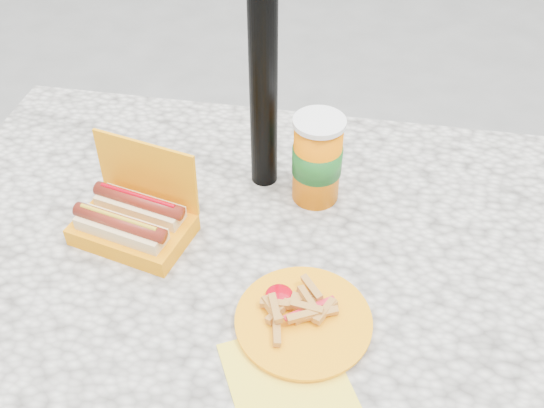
% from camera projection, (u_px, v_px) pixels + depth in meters
% --- Properties ---
extents(picnic_table, '(1.20, 0.80, 0.75)m').
position_uv_depth(picnic_table, '(249.00, 276.00, 1.15)').
color(picnic_table, beige).
rests_on(picnic_table, ground).
extents(umbrella_pole, '(0.05, 0.05, 2.20)m').
position_uv_depth(umbrella_pole, '(263.00, 8.00, 0.95)').
color(umbrella_pole, black).
rests_on(umbrella_pole, ground).
extents(hotdog_box, '(0.22, 0.17, 0.16)m').
position_uv_depth(hotdog_box, '(133.00, 220.00, 1.05)').
color(hotdog_box, '#FF9907').
rests_on(hotdog_box, picnic_table).
extents(fries_plate, '(0.23, 0.31, 0.04)m').
position_uv_depth(fries_plate, '(301.00, 323.00, 0.92)').
color(fries_plate, yellow).
rests_on(fries_plate, picnic_table).
extents(soda_cup, '(0.09, 0.09, 0.17)m').
position_uv_depth(soda_cup, '(317.00, 160.00, 1.09)').
color(soda_cup, '#FD7400').
rests_on(soda_cup, picnic_table).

